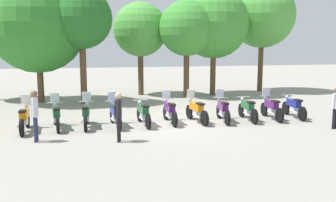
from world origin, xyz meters
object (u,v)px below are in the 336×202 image
(tree_6, at_px, (262,15))
(motorcycle_4, at_px, (143,113))
(motorcycle_2, at_px, (86,115))
(tree_4, at_px, (187,28))
(motorcycle_6, at_px, (196,110))
(motorcycle_3, at_px, (115,114))
(motorcycle_8, at_px, (247,109))
(person_1, at_px, (118,113))
(motorcycle_9, at_px, (271,108))
(tree_3, at_px, (140,30))
(tree_2, at_px, (81,19))
(tree_5, at_px, (214,24))
(motorcycle_5, at_px, (170,111))
(motorcycle_0, at_px, (24,118))
(motorcycle_7, at_px, (223,110))
(motorcycle_10, at_px, (294,107))
(person_2, at_px, (336,105))
(person_0, at_px, (35,112))
(tree_1, at_px, (37,24))
(motorcycle_1, at_px, (56,116))

(tree_6, bearing_deg, motorcycle_4, -137.13)
(motorcycle_2, distance_m, tree_4, 10.48)
(motorcycle_2, relative_size, motorcycle_6, 1.00)
(motorcycle_3, bearing_deg, motorcycle_8, -96.36)
(person_1, height_order, tree_6, tree_6)
(motorcycle_4, xyz_separation_m, motorcycle_9, (5.82, -0.08, 0.01))
(motorcycle_3, height_order, tree_3, tree_3)
(tree_2, xyz_separation_m, tree_5, (8.38, 1.72, -0.06))
(motorcycle_9, bearing_deg, motorcycle_4, 92.72)
(motorcycle_3, bearing_deg, motorcycle_5, -92.19)
(motorcycle_0, bearing_deg, motorcycle_9, -90.07)
(motorcycle_7, height_order, motorcycle_10, motorcycle_7)
(motorcycle_3, distance_m, person_2, 8.84)
(person_1, bearing_deg, motorcycle_3, 101.37)
(motorcycle_7, relative_size, motorcycle_10, 1.00)
(motorcycle_5, bearing_deg, motorcycle_2, 89.73)
(motorcycle_7, height_order, tree_5, tree_5)
(motorcycle_2, distance_m, person_0, 2.67)
(motorcycle_8, relative_size, tree_2, 0.34)
(motorcycle_5, distance_m, person_2, 6.69)
(motorcycle_6, distance_m, tree_1, 11.04)
(tree_1, xyz_separation_m, tree_2, (2.44, -1.04, 0.27))
(motorcycle_1, relative_size, person_2, 1.31)
(motorcycle_4, height_order, motorcycle_6, motorcycle_6)
(motorcycle_4, bearing_deg, tree_4, -32.11)
(tree_1, xyz_separation_m, tree_3, (6.18, 1.86, -0.18))
(tree_5, bearing_deg, person_1, -124.33)
(tree_6, bearing_deg, motorcycle_3, -140.31)
(motorcycle_1, bearing_deg, motorcycle_9, -98.28)
(motorcycle_4, bearing_deg, motorcycle_7, -95.24)
(motorcycle_0, bearing_deg, person_2, -101.33)
(motorcycle_3, relative_size, person_1, 1.27)
(motorcycle_4, relative_size, tree_5, 0.31)
(motorcycle_1, bearing_deg, motorcycle_4, -99.15)
(tree_6, bearing_deg, tree_2, -167.02)
(person_1, distance_m, tree_4, 11.82)
(motorcycle_2, xyz_separation_m, motorcycle_10, (9.30, -0.13, -0.01))
(motorcycle_1, bearing_deg, tree_3, -34.81)
(tree_4, bearing_deg, tree_2, -170.33)
(person_1, xyz_separation_m, person_2, (8.57, 0.04, -0.04))
(motorcycle_0, distance_m, person_0, 1.92)
(motorcycle_4, distance_m, motorcycle_5, 1.17)
(motorcycle_4, relative_size, tree_2, 0.34)
(tree_1, distance_m, tree_5, 10.85)
(motorcycle_5, xyz_separation_m, motorcycle_10, (5.81, -0.16, -0.01))
(motorcycle_1, height_order, person_2, person_2)
(motorcycle_9, bearing_deg, motorcycle_2, 92.08)
(motorcycle_10, bearing_deg, tree_6, -13.74)
(person_0, relative_size, tree_3, 0.29)
(tree_2, bearing_deg, tree_5, 11.58)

